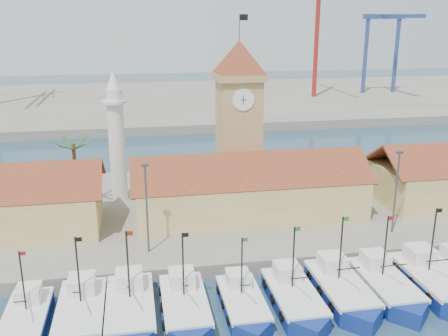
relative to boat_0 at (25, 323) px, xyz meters
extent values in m
plane|color=navy|center=(21.97, -2.63, -0.71)|extent=(400.00, 400.00, 0.00)
cube|color=gray|center=(21.97, 21.37, 0.04)|extent=(140.00, 32.00, 1.50)
cube|color=gray|center=(21.97, 107.37, 0.29)|extent=(240.00, 80.00, 2.00)
cube|color=navy|center=(0.00, 0.37, -0.25)|extent=(3.24, 7.34, 1.67)
cube|color=silver|center=(0.00, 0.37, 0.59)|extent=(3.31, 7.54, 0.32)
cube|color=silver|center=(0.00, 2.20, 1.33)|extent=(1.95, 2.04, 1.30)
cylinder|color=black|center=(0.00, 0.83, 3.18)|extent=(0.13, 0.13, 5.19)
cube|color=#A5140F|center=(0.23, 0.83, 5.59)|extent=(0.46, 0.02, 0.32)
cube|color=navy|center=(4.20, 0.44, -0.19)|extent=(3.64, 8.23, 1.87)
cube|color=silver|center=(4.20, 0.44, 0.75)|extent=(3.71, 8.46, 0.36)
cube|color=silver|center=(4.20, 2.50, 1.58)|extent=(2.18, 2.29, 1.45)
cylinder|color=black|center=(4.20, 0.96, 3.66)|extent=(0.15, 0.15, 5.82)
cube|color=black|center=(4.46, 0.96, 6.36)|extent=(0.52, 0.02, 0.36)
cube|color=navy|center=(8.11, 0.31, -0.17)|extent=(3.76, 8.52, 1.94)
cube|color=silver|center=(8.11, 0.31, 0.80)|extent=(3.84, 8.76, 0.38)
cube|color=silver|center=(8.11, 2.44, 1.66)|extent=(2.26, 2.37, 1.51)
cylinder|color=black|center=(8.11, 0.84, 3.81)|extent=(0.15, 0.15, 6.02)
cube|color=#A5140F|center=(8.38, 0.84, 6.61)|extent=(0.54, 0.02, 0.38)
cube|color=navy|center=(12.52, -0.01, -0.20)|extent=(3.59, 8.12, 1.84)
cube|color=silver|center=(12.52, -0.01, 0.73)|extent=(3.66, 8.34, 0.36)
cube|color=silver|center=(12.52, 2.02, 1.55)|extent=(2.15, 2.25, 1.43)
cylinder|color=black|center=(12.52, 0.51, 3.59)|extent=(0.14, 0.14, 5.74)
cube|color=black|center=(12.78, 0.51, 6.26)|extent=(0.51, 0.02, 0.36)
cube|color=navy|center=(17.34, -0.35, -0.24)|extent=(3.25, 7.36, 1.67)
cube|color=navy|center=(17.34, -4.03, -0.24)|extent=(3.25, 3.25, 1.67)
cube|color=silver|center=(17.34, -0.35, 0.59)|extent=(3.32, 7.57, 0.33)
cube|color=silver|center=(17.34, 1.49, 1.34)|extent=(1.95, 2.04, 1.30)
cylinder|color=black|center=(17.34, 0.12, 3.20)|extent=(0.13, 0.13, 5.21)
cube|color=#197226|center=(17.58, 0.12, 5.61)|extent=(0.46, 0.02, 0.33)
cube|color=navy|center=(21.77, -0.42, -0.20)|extent=(3.57, 8.09, 1.84)
cube|color=navy|center=(21.77, -4.46, -0.20)|extent=(3.57, 3.57, 1.84)
cube|color=silver|center=(21.77, -0.42, 0.72)|extent=(3.64, 8.31, 0.36)
cube|color=silver|center=(21.77, 1.60, 1.54)|extent=(2.14, 2.25, 1.43)
cylinder|color=black|center=(21.77, 0.09, 3.58)|extent=(0.14, 0.14, 5.72)
cube|color=#197226|center=(22.02, 0.09, 6.23)|extent=(0.51, 0.02, 0.36)
cube|color=navy|center=(26.23, 0.15, -0.18)|extent=(3.74, 8.46, 1.92)
cube|color=navy|center=(26.23, -4.08, -0.18)|extent=(3.74, 3.74, 1.92)
cube|color=silver|center=(26.23, 0.15, 0.79)|extent=(3.81, 8.69, 0.37)
cube|color=silver|center=(26.23, 2.26, 1.64)|extent=(2.24, 2.35, 1.49)
cylinder|color=black|center=(26.23, 0.68, 3.78)|extent=(0.15, 0.15, 5.98)
cube|color=#197226|center=(26.50, 0.68, 6.55)|extent=(0.53, 0.02, 0.37)
cube|color=navy|center=(30.40, 0.16, -0.19)|extent=(3.61, 8.18, 1.86)
cube|color=navy|center=(30.40, -3.93, -0.19)|extent=(3.61, 3.61, 1.86)
cube|color=silver|center=(30.40, 0.16, 0.74)|extent=(3.69, 8.40, 0.36)
cube|color=silver|center=(30.40, 2.20, 1.56)|extent=(2.17, 2.27, 1.45)
cylinder|color=black|center=(30.40, 0.68, 3.63)|extent=(0.14, 0.14, 5.78)
cube|color=#A5140F|center=(30.66, 0.68, 6.31)|extent=(0.52, 0.02, 0.36)
cube|color=navy|center=(34.87, 0.01, -0.16)|extent=(3.84, 8.69, 1.97)
cube|color=silver|center=(34.87, 0.01, 0.83)|extent=(3.92, 8.93, 0.38)
cube|color=silver|center=(34.87, 2.18, 1.70)|extent=(2.30, 2.41, 1.54)
cylinder|color=black|center=(34.87, 0.56, 3.90)|extent=(0.15, 0.15, 6.14)
cube|color=black|center=(35.15, 0.56, 6.75)|extent=(0.55, 0.02, 0.38)
cube|color=#DDCA79|center=(21.97, 17.37, 3.04)|extent=(26.00, 10.00, 4.50)
cube|color=#9A3E27|center=(21.97, 14.87, 6.79)|extent=(27.04, 5.13, 3.21)
cube|color=#9A3E27|center=(21.97, 19.87, 6.79)|extent=(27.04, 5.13, 3.21)
cube|color=tan|center=(21.97, 23.37, 8.29)|extent=(5.00, 5.00, 15.00)
cube|color=tan|center=(21.97, 23.37, 16.19)|extent=(5.80, 5.80, 0.80)
pyramid|color=#9A3E27|center=(21.97, 23.37, 18.49)|extent=(5.80, 5.80, 4.00)
cylinder|color=white|center=(21.97, 20.82, 13.79)|extent=(2.60, 0.15, 2.60)
cube|color=black|center=(21.97, 20.74, 13.79)|extent=(0.08, 0.02, 1.00)
cube|color=black|center=(21.97, 20.74, 13.79)|extent=(0.80, 0.02, 0.08)
cylinder|color=#3F3F44|center=(21.97, 23.37, 21.99)|extent=(0.10, 0.10, 3.00)
cube|color=black|center=(22.47, 23.37, 23.09)|extent=(1.00, 0.03, 0.70)
cylinder|color=silver|center=(6.97, 25.37, 7.79)|extent=(2.00, 2.00, 14.00)
cylinder|color=silver|center=(6.97, 25.37, 13.29)|extent=(3.00, 3.00, 0.40)
cone|color=silver|center=(6.97, 25.37, 15.89)|extent=(1.80, 1.80, 2.40)
cylinder|color=brown|center=(1.97, 23.37, 4.79)|extent=(0.44, 0.44, 8.00)
cube|color=#1E581F|center=(3.37, 23.37, 8.59)|extent=(2.80, 0.35, 1.18)
cube|color=#1E581F|center=(2.67, 24.58, 8.59)|extent=(1.71, 2.60, 1.18)
cube|color=#1E581F|center=(1.27, 24.58, 8.59)|extent=(1.71, 2.60, 1.18)
cube|color=#1E581F|center=(0.57, 23.37, 8.59)|extent=(2.80, 0.35, 1.18)
cube|color=#1E581F|center=(1.27, 22.16, 8.59)|extent=(1.71, 2.60, 1.18)
cube|color=#1E581F|center=(2.67, 22.16, 8.59)|extent=(1.71, 2.60, 1.18)
cylinder|color=#3F3F44|center=(9.97, 9.37, 5.29)|extent=(0.20, 0.20, 9.00)
cube|color=#3F3F44|center=(9.97, 9.37, 9.69)|extent=(0.70, 0.25, 0.25)
cylinder|color=#3F3F44|center=(35.97, 9.37, 5.29)|extent=(0.20, 0.20, 9.00)
cube|color=#3F3F44|center=(35.97, 9.37, 9.69)|extent=(0.70, 0.25, 0.25)
cube|color=#A71D19|center=(61.31, 102.37, 19.05)|extent=(1.00, 1.00, 35.52)
cube|color=navy|center=(78.97, 107.37, 12.29)|extent=(0.90, 0.90, 22.00)
cube|color=navy|center=(88.97, 107.37, 12.29)|extent=(0.90, 0.90, 22.00)
cube|color=navy|center=(83.97, 107.37, 23.79)|extent=(13.00, 1.40, 1.40)
cube|color=navy|center=(83.97, 97.37, 23.79)|extent=(1.40, 22.00, 1.00)
camera|label=1|loc=(9.18, -36.16, 22.77)|focal=40.00mm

